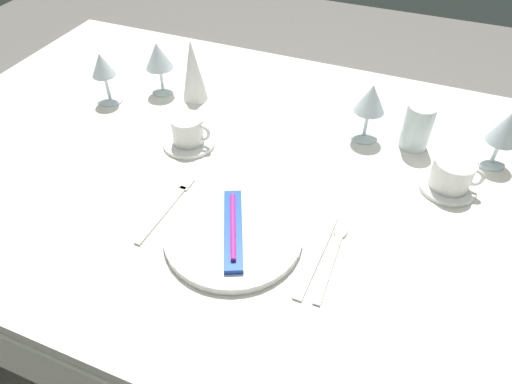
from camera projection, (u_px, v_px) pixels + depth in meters
ground_plane at (259, 331)px, 1.58m from camera, size 6.00×6.00×0.00m
dining_table at (260, 193)px, 1.13m from camera, size 1.80×1.11×0.74m
dinner_plate at (233, 234)px, 0.91m from camera, size 0.28×0.28×0.02m
toothbrush_package at (233, 229)px, 0.90m from camera, size 0.12×0.21×0.02m
fork_outer at (168, 206)px, 0.98m from camera, size 0.03×0.21×0.00m
dinner_knife at (316, 257)px, 0.88m from camera, size 0.03×0.22×0.00m
spoon_soup at (334, 252)px, 0.89m from camera, size 0.03×0.20×0.01m
saucer_left at (189, 142)px, 1.14m from camera, size 0.13×0.13×0.01m
coffee_cup_left at (188, 130)px, 1.11m from camera, size 0.10×0.08×0.07m
saucer_right at (447, 186)px, 1.02m from camera, size 0.13×0.13×0.01m
coffee_cup_right at (453, 174)px, 0.99m from camera, size 0.11×0.09×0.07m
wine_glass_centre at (371, 101)px, 1.09m from camera, size 0.08×0.08×0.15m
wine_glass_left at (103, 69)px, 1.22m from camera, size 0.07×0.07×0.14m
wine_glass_right at (506, 129)px, 1.01m from camera, size 0.07×0.07×0.15m
wine_glass_far at (158, 58)px, 1.25m from camera, size 0.08×0.08×0.15m
drink_tumbler at (417, 129)px, 1.10m from camera, size 0.07×0.07×0.11m
napkin_folded at (193, 70)px, 1.24m from camera, size 0.07×0.07×0.17m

